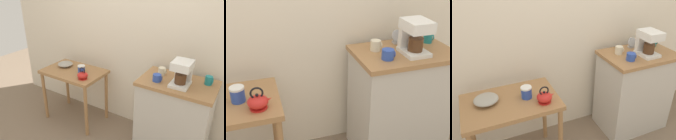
% 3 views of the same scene
% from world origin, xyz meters
% --- Properties ---
extents(back_wall, '(4.40, 0.10, 2.80)m').
position_xyz_m(back_wall, '(0.10, 0.41, 1.40)').
color(back_wall, beige).
rests_on(back_wall, ground_plane).
extents(wooden_table, '(0.82, 0.54, 0.75)m').
position_xyz_m(wooden_table, '(-0.71, -0.00, 0.64)').
color(wooden_table, '#9E7044').
rests_on(wooden_table, ground_plane).
extents(kitchen_counter, '(0.77, 0.52, 0.94)m').
position_xyz_m(kitchen_counter, '(0.68, 0.04, 0.47)').
color(kitchen_counter, '#BCB7AD').
rests_on(kitchen_counter, ground_plane).
extents(bowl_stoneware, '(0.20, 0.20, 0.06)m').
position_xyz_m(bowl_stoneware, '(-0.90, 0.04, 0.79)').
color(bowl_stoneware, '#9E998C').
rests_on(bowl_stoneware, wooden_table).
extents(teakettle, '(0.16, 0.13, 0.15)m').
position_xyz_m(teakettle, '(-0.44, -0.14, 0.80)').
color(teakettle, red).
rests_on(teakettle, wooden_table).
extents(canister_enamel, '(0.10, 0.10, 0.11)m').
position_xyz_m(canister_enamel, '(-0.56, -0.01, 0.80)').
color(canister_enamel, '#2D4CAD').
rests_on(canister_enamel, wooden_table).
extents(coffee_maker, '(0.18, 0.22, 0.26)m').
position_xyz_m(coffee_maker, '(0.72, -0.01, 1.08)').
color(coffee_maker, white).
rests_on(coffee_maker, kitchen_counter).
extents(mug_blue, '(0.09, 0.09, 0.08)m').
position_xyz_m(mug_blue, '(0.49, -0.06, 0.97)').
color(mug_blue, '#2D4CAD').
rests_on(mug_blue, kitchen_counter).
extents(mug_small_cream, '(0.09, 0.08, 0.08)m').
position_xyz_m(mug_small_cream, '(0.47, 0.12, 0.98)').
color(mug_small_cream, beige).
rests_on(mug_small_cream, kitchen_counter).
extents(mug_dark_teal, '(0.08, 0.07, 0.09)m').
position_xyz_m(mug_dark_teal, '(0.95, 0.15, 0.98)').
color(mug_dark_teal, teal).
rests_on(mug_dark_teal, kitchen_counter).
extents(table_clock, '(0.10, 0.05, 0.11)m').
position_xyz_m(table_clock, '(0.70, 0.21, 0.99)').
color(table_clock, '#B2B5BA').
rests_on(table_clock, kitchen_counter).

